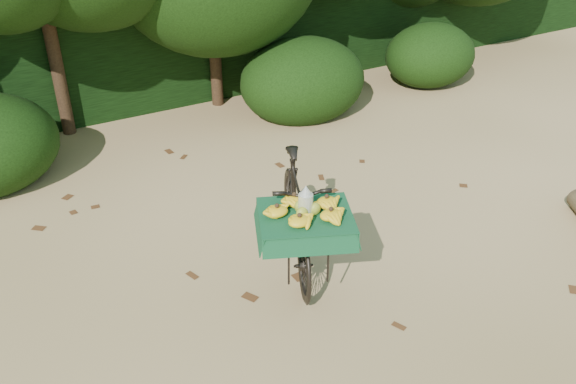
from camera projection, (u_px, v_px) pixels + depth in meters
ground at (403, 304)px, 5.56m from camera, size 80.00×80.00×0.00m
vendor_bicycle at (297, 214)px, 5.83m from camera, size 1.33×1.96×1.12m
hedge_backdrop at (160, 36)px, 9.82m from camera, size 26.00×1.80×1.80m
bush_clumps at (243, 96)px, 8.77m from camera, size 8.80×1.70×0.90m
leaf_litter at (361, 266)px, 6.05m from camera, size 7.00×7.30×0.01m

